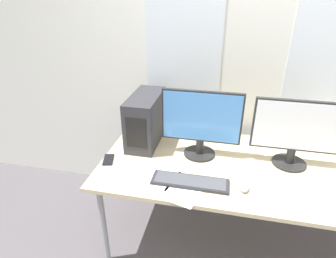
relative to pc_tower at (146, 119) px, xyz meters
The scene contains 10 objects.
wall_back 0.97m from the pc_tower, 27.68° to the left, with size 8.00×0.07×2.70m.
desk 0.83m from the pc_tower, 14.16° to the right, with size 2.01×0.94×0.73m.
pc_tower is the anchor object (origin of this frame).
monitor_main 0.46m from the pc_tower, 14.39° to the right, with size 0.56×0.23×0.49m.
monitor_right_near 1.07m from the pc_tower, ahead, with size 0.57×0.23×0.47m.
keyboard 0.65m from the pc_tower, 47.89° to the right, with size 0.48×0.14×0.02m.
mouse 0.89m from the pc_tower, 31.10° to the right, with size 0.06×0.10×0.04m.
cell_phone 0.42m from the pc_tower, 119.52° to the right, with size 0.10×0.15×0.01m.
paper_sheet_left 0.69m from the pc_tower, 53.18° to the right, with size 0.28×0.34×0.00m.
paper_sheet_front 0.51m from the pc_tower, 61.02° to the right, with size 0.28×0.34×0.00m.
Camera 1 is at (-0.18, -1.22, 1.83)m, focal length 30.00 mm.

